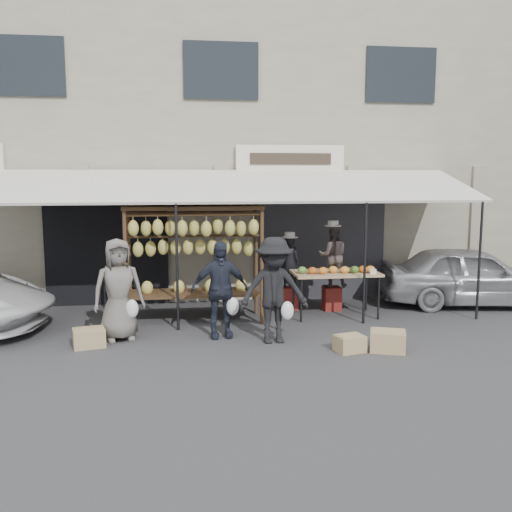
{
  "coord_description": "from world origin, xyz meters",
  "views": [
    {
      "loc": [
        -0.96,
        -9.05,
        2.81
      ],
      "look_at": [
        0.47,
        1.4,
        1.3
      ],
      "focal_mm": 40.0,
      "sensor_mm": 36.0,
      "label": 1
    }
  ],
  "objects": [
    {
      "name": "shophouse",
      "position": [
        -0.0,
        6.5,
        3.65
      ],
      "size": [
        24.0,
        6.15,
        7.3
      ],
      "color": "#A19981",
      "rests_on": "ground_plane"
    },
    {
      "name": "crate_near_a",
      "position": [
        1.72,
        -0.52,
        0.13
      ],
      "size": [
        0.51,
        0.44,
        0.27
      ],
      "primitive_type": "cube",
      "rotation": [
        0.0,
        0.0,
        0.25
      ],
      "color": "tan",
      "rests_on": "ground_plane"
    },
    {
      "name": "vendor_left",
      "position": [
        1.32,
        2.47,
        1.01
      ],
      "size": [
        0.44,
        0.33,
        1.09
      ],
      "primitive_type": "imported",
      "rotation": [
        0.0,
        0.0,
        2.94
      ],
      "color": "black",
      "rests_on": "stool_left"
    },
    {
      "name": "vendor_right",
      "position": [
        2.19,
        2.29,
        1.14
      ],
      "size": [
        0.7,
        0.57,
        1.31
      ],
      "primitive_type": "imported",
      "rotation": [
        0.0,
        0.0,
        3.01
      ],
      "color": "#423837",
      "rests_on": "stool_right"
    },
    {
      "name": "crate_far",
      "position": [
        -2.45,
        0.31,
        0.15
      ],
      "size": [
        0.58,
        0.49,
        0.3
      ],
      "primitive_type": "cube",
      "rotation": [
        0.0,
        0.0,
        0.23
      ],
      "color": "tan",
      "rests_on": "ground_plane"
    },
    {
      "name": "crate_near_b",
      "position": [
        2.33,
        -0.57,
        0.16
      ],
      "size": [
        0.66,
        0.58,
        0.33
      ],
      "primitive_type": "cube",
      "rotation": [
        0.0,
        0.0,
        -0.35
      ],
      "color": "tan",
      "rests_on": "ground_plane"
    },
    {
      "name": "produce_table",
      "position": [
        2.11,
        1.71,
        0.88
      ],
      "size": [
        1.7,
        0.9,
        1.04
      ],
      "color": "tan",
      "rests_on": "ground_plane"
    },
    {
      "name": "customer_left",
      "position": [
        -1.99,
        0.65,
        0.87
      ],
      "size": [
        0.98,
        0.77,
        1.75
      ],
      "primitive_type": "imported",
      "rotation": [
        0.0,
        0.0,
        0.29
      ],
      "color": "#615C56",
      "rests_on": "ground_plane"
    },
    {
      "name": "customer_mid",
      "position": [
        -0.28,
        0.6,
        0.84
      ],
      "size": [
        1.02,
        0.5,
        1.69
      ],
      "primitive_type": "imported",
      "rotation": [
        0.0,
        0.0,
        0.09
      ],
      "color": "#212633",
      "rests_on": "ground_plane"
    },
    {
      "name": "stool_right",
      "position": [
        2.19,
        2.29,
        0.24
      ],
      "size": [
        0.45,
        0.45,
        0.49
      ],
      "primitive_type": "cube",
      "rotation": [
        0.0,
        0.0,
        0.35
      ],
      "color": "maroon",
      "rests_on": "ground_plane"
    },
    {
      "name": "stool_left",
      "position": [
        1.32,
        2.47,
        0.23
      ],
      "size": [
        0.36,
        0.36,
        0.47
      ],
      "primitive_type": "cube",
      "rotation": [
        0.0,
        0.0,
        0.1
      ],
      "color": "maroon",
      "rests_on": "ground_plane"
    },
    {
      "name": "ground_plane",
      "position": [
        0.0,
        0.0,
        0.0
      ],
      "size": [
        90.0,
        90.0,
        0.0
      ],
      "primitive_type": "plane",
      "color": "#2D2D30"
    },
    {
      "name": "banana_rack",
      "position": [
        -0.67,
        1.71,
        1.58
      ],
      "size": [
        2.6,
        0.9,
        2.24
      ],
      "color": "#342214",
      "rests_on": "ground_plane"
    },
    {
      "name": "awning",
      "position": [
        0.01,
        2.28,
        2.57
      ],
      "size": [
        10.0,
        2.35,
        2.92
      ],
      "color": "silver",
      "rests_on": "ground_plane"
    },
    {
      "name": "customer_right",
      "position": [
        0.6,
        0.16,
        0.89
      ],
      "size": [
        1.17,
        0.68,
        1.79
      ],
      "primitive_type": "imported",
      "rotation": [
        0.0,
        0.0,
        0.02
      ],
      "color": "black",
      "rests_on": "ground_plane"
    },
    {
      "name": "sedan",
      "position": [
        5.27,
        2.3,
        0.65
      ],
      "size": [
        4.02,
        2.14,
        1.3
      ],
      "primitive_type": "imported",
      "rotation": [
        0.0,
        0.0,
        1.41
      ],
      "color": "gray",
      "rests_on": "ground_plane"
    }
  ]
}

